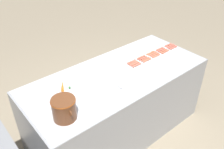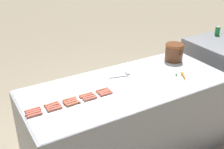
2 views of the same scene
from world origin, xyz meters
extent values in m
plane|color=gray|center=(0.00, 0.00, 0.00)|extent=(20.00, 20.00, 0.00)
cube|color=#9EA0A5|center=(0.00, 0.00, 0.45)|extent=(0.94, 2.16, 0.89)
cube|color=silver|center=(0.00, 0.00, 0.90)|extent=(0.92, 2.12, 0.00)
cylinder|color=#D46952|center=(-0.01, -0.98, 0.91)|extent=(0.03, 0.12, 0.02)
sphere|color=#D46952|center=(-0.01, -1.03, 0.91)|extent=(0.02, 0.02, 0.02)
sphere|color=#D46952|center=(-0.01, -0.92, 0.91)|extent=(0.02, 0.02, 0.02)
cylinder|color=#D56F4F|center=(-0.02, -0.80, 0.91)|extent=(0.03, 0.12, 0.02)
sphere|color=#D56F4F|center=(-0.02, -0.86, 0.91)|extent=(0.02, 0.02, 0.02)
sphere|color=#D56F4F|center=(-0.01, -0.74, 0.91)|extent=(0.02, 0.02, 0.02)
cylinder|color=#D47251|center=(-0.02, -0.63, 0.91)|extent=(0.03, 0.12, 0.02)
sphere|color=#D47251|center=(-0.01, -0.69, 0.91)|extent=(0.02, 0.02, 0.02)
sphere|color=#D47251|center=(-0.02, -0.57, 0.91)|extent=(0.02, 0.02, 0.02)
cylinder|color=#CE7050|center=(-0.01, -0.47, 0.91)|extent=(0.03, 0.12, 0.02)
sphere|color=#CE7050|center=(-0.01, -0.53, 0.91)|extent=(0.02, 0.02, 0.02)
sphere|color=#CE7050|center=(-0.02, -0.41, 0.91)|extent=(0.02, 0.02, 0.02)
cylinder|color=#D36C55|center=(-0.02, -0.29, 0.91)|extent=(0.03, 0.12, 0.02)
sphere|color=#D36C55|center=(-0.01, -0.35, 0.91)|extent=(0.02, 0.02, 0.02)
sphere|color=#D36C55|center=(-0.02, -0.23, 0.91)|extent=(0.02, 0.02, 0.02)
cylinder|color=#D86453|center=(0.02, -0.98, 0.91)|extent=(0.03, 0.12, 0.02)
sphere|color=#D86453|center=(0.02, -1.04, 0.91)|extent=(0.02, 0.02, 0.02)
sphere|color=#D86453|center=(0.02, -0.92, 0.91)|extent=(0.02, 0.02, 0.02)
cylinder|color=#D76D4F|center=(0.01, -0.80, 0.91)|extent=(0.03, 0.12, 0.02)
sphere|color=#D76D4F|center=(0.01, -0.86, 0.91)|extent=(0.02, 0.02, 0.02)
sphere|color=#D76D4F|center=(0.02, -0.74, 0.91)|extent=(0.02, 0.02, 0.02)
cylinder|color=#D56E54|center=(0.02, -0.64, 0.91)|extent=(0.03, 0.12, 0.02)
sphere|color=#D56E54|center=(0.01, -0.70, 0.91)|extent=(0.02, 0.02, 0.02)
sphere|color=#D56E54|center=(0.02, -0.58, 0.91)|extent=(0.02, 0.02, 0.02)
cylinder|color=#CE684E|center=(0.01, -0.47, 0.91)|extent=(0.02, 0.12, 0.02)
sphere|color=#CE684E|center=(0.01, -0.53, 0.91)|extent=(0.02, 0.02, 0.02)
sphere|color=#CE684E|center=(0.01, -0.41, 0.91)|extent=(0.02, 0.02, 0.02)
cylinder|color=#D06C54|center=(0.02, -0.29, 0.91)|extent=(0.03, 0.12, 0.02)
sphere|color=#D06C54|center=(0.02, -0.35, 0.91)|extent=(0.02, 0.02, 0.02)
sphere|color=#D06C54|center=(0.02, -0.23, 0.91)|extent=(0.02, 0.02, 0.02)
cylinder|color=#D26653|center=(0.05, -0.99, 0.91)|extent=(0.02, 0.12, 0.02)
sphere|color=#D26653|center=(0.05, -1.04, 0.91)|extent=(0.02, 0.02, 0.02)
sphere|color=#D26653|center=(0.05, -0.93, 0.91)|extent=(0.02, 0.02, 0.02)
cylinder|color=#CE6555|center=(0.05, -0.80, 0.91)|extent=(0.03, 0.12, 0.02)
sphere|color=#CE6555|center=(0.05, -0.86, 0.91)|extent=(0.02, 0.02, 0.02)
sphere|color=#CE6555|center=(0.04, -0.75, 0.91)|extent=(0.02, 0.02, 0.02)
cylinder|color=#D77052|center=(0.05, -0.64, 0.91)|extent=(0.03, 0.12, 0.02)
sphere|color=#D77052|center=(0.04, -0.70, 0.91)|extent=(0.02, 0.02, 0.02)
sphere|color=#D77052|center=(0.05, -0.58, 0.91)|extent=(0.02, 0.02, 0.02)
cylinder|color=#D16954|center=(0.05, -0.46, 0.91)|extent=(0.03, 0.12, 0.02)
sphere|color=#D16954|center=(0.05, -0.52, 0.91)|extent=(0.02, 0.02, 0.02)
sphere|color=#D16954|center=(0.04, -0.40, 0.91)|extent=(0.02, 0.02, 0.02)
cylinder|color=#CA6A51|center=(0.05, -0.29, 0.91)|extent=(0.03, 0.12, 0.02)
sphere|color=#CA6A51|center=(0.04, -0.35, 0.91)|extent=(0.02, 0.02, 0.02)
sphere|color=#CA6A51|center=(0.05, -0.23, 0.91)|extent=(0.02, 0.02, 0.02)
cylinder|color=#CD6954|center=(0.08, -0.98, 0.91)|extent=(0.03, 0.12, 0.02)
sphere|color=#CD6954|center=(0.08, -1.04, 0.91)|extent=(0.02, 0.02, 0.02)
sphere|color=#CD6954|center=(0.08, -0.92, 0.91)|extent=(0.02, 0.02, 0.02)
cylinder|color=#D2684F|center=(0.08, -0.80, 0.91)|extent=(0.02, 0.12, 0.02)
sphere|color=#D2684F|center=(0.08, -0.86, 0.91)|extent=(0.02, 0.02, 0.02)
sphere|color=#D2684F|center=(0.08, -0.75, 0.91)|extent=(0.02, 0.02, 0.02)
cylinder|color=#CD714D|center=(0.08, -0.63, 0.91)|extent=(0.03, 0.12, 0.02)
sphere|color=#CD714D|center=(0.08, -0.69, 0.91)|extent=(0.02, 0.02, 0.02)
sphere|color=#CD714D|center=(0.09, -0.57, 0.91)|extent=(0.02, 0.02, 0.02)
cylinder|color=#CB6950|center=(0.08, -0.46, 0.91)|extent=(0.03, 0.12, 0.02)
sphere|color=#CB6950|center=(0.08, -0.52, 0.91)|extent=(0.02, 0.02, 0.02)
sphere|color=#CB6950|center=(0.08, -0.40, 0.91)|extent=(0.02, 0.02, 0.02)
cylinder|color=#D46651|center=(0.08, -0.29, 0.91)|extent=(0.03, 0.12, 0.02)
sphere|color=#D46651|center=(0.08, -0.35, 0.91)|extent=(0.02, 0.02, 0.02)
sphere|color=#D46651|center=(0.08, -0.23, 0.91)|extent=(0.02, 0.02, 0.02)
cylinder|color=brown|center=(-0.23, 0.81, 1.00)|extent=(0.21, 0.21, 0.21)
torus|color=#9E4A1B|center=(-0.23, 0.81, 1.09)|extent=(0.22, 0.22, 0.03)
torus|color=brown|center=(-0.34, 0.81, 1.02)|extent=(0.06, 0.01, 0.06)
torus|color=brown|center=(-0.13, 0.81, 1.02)|extent=(0.06, 0.01, 0.06)
cylinder|color=#B7B7BC|center=(-0.18, 0.01, 0.90)|extent=(0.06, 0.22, 0.01)
ellipsoid|color=#B7B7BC|center=(-0.21, 0.14, 0.91)|extent=(0.08, 0.07, 0.02)
cone|color=orange|center=(0.18, 0.60, 0.91)|extent=(0.16, 0.11, 0.03)
sphere|color=#387F2D|center=(0.11, 0.56, 0.91)|extent=(0.02, 0.02, 0.02)
camera|label=1|loc=(-1.71, 1.49, 2.42)|focal=38.91mm
camera|label=2|loc=(2.12, -1.41, 2.28)|focal=45.45mm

